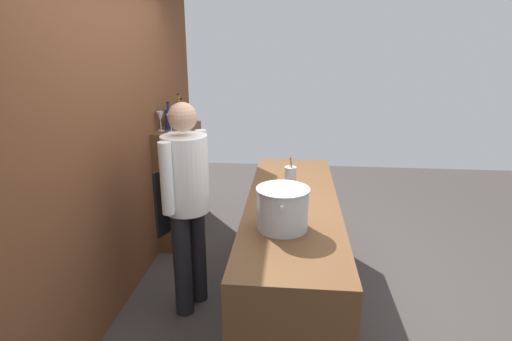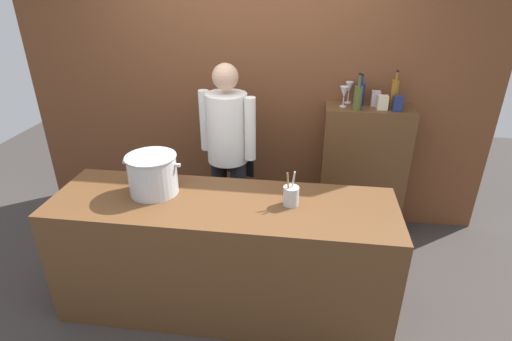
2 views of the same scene
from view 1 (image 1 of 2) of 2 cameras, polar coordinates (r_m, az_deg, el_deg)
name	(u,v)px [view 1 (image 1 of 2)]	position (r m, az deg, el deg)	size (l,w,h in m)	color
ground_plane	(290,301)	(3.56, 4.76, -17.85)	(8.00, 8.00, 0.00)	#383330
brick_back_panel	(109,120)	(3.27, -20.04, 6.67)	(4.40, 0.10, 3.00)	brown
prep_counter	(291,253)	(3.32, 4.95, -11.49)	(2.34, 0.70, 0.90)	brown
bar_cabinet	(181,184)	(4.39, -10.57, -1.94)	(0.76, 0.32, 1.24)	brown
chef	(186,195)	(3.10, -9.80, -3.38)	(0.50, 0.40, 1.66)	black
stockpot_large	(283,208)	(2.62, 3.76, -5.35)	(0.40, 0.35, 0.28)	#B7BABF
utensil_crock	(290,174)	(3.54, 4.85, -0.47)	(0.10, 0.10, 0.25)	#B7BABF
wine_bottle_cobalt	(169,119)	(4.13, -12.17, 7.13)	(0.08, 0.08, 0.27)	navy
wine_bottle_olive	(182,119)	(4.06, -10.32, 7.17)	(0.07, 0.07, 0.31)	#475123
wine_bottle_amber	(179,112)	(4.39, -10.77, 8.10)	(0.06, 0.06, 0.32)	#8C5919
wine_glass_short	(160,117)	(4.06, -13.33, 7.33)	(0.07, 0.07, 0.19)	silver
wine_glass_tall	(171,119)	(3.98, -11.95, 7.06)	(0.08, 0.08, 0.18)	silver
spice_tin_cream	(183,120)	(4.29, -10.22, 6.99)	(0.09, 0.09, 0.12)	beige
spice_tin_navy	(189,118)	(4.39, -9.37, 7.35)	(0.08, 0.08, 0.13)	navy
spice_tin_silver	(173,120)	(4.27, -11.66, 6.96)	(0.07, 0.07, 0.13)	#B2B2B7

